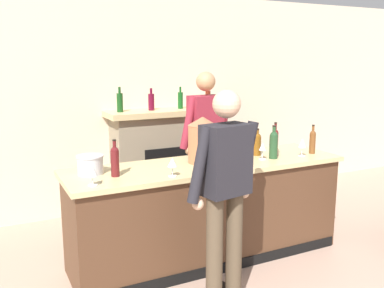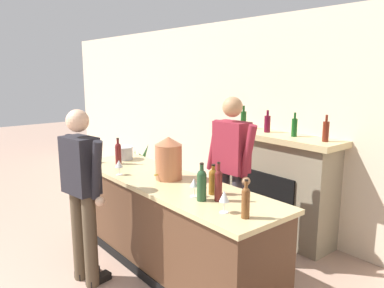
{
  "view_description": "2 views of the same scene",
  "coord_description": "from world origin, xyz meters",
  "px_view_note": "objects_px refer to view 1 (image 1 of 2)",
  "views": [
    {
      "loc": [
        -1.89,
        -0.83,
        1.93
      ],
      "look_at": [
        0.1,
        3.13,
        1.05
      ],
      "focal_mm": 40.0,
      "sensor_mm": 36.0,
      "label": 1
    },
    {
      "loc": [
        3.01,
        0.5,
        2.06
      ],
      "look_at": [
        -0.03,
        2.99,
        1.29
      ],
      "focal_mm": 35.0,
      "sensor_mm": 36.0,
      "label": 2
    }
  ],
  "objects_px": {
    "person_bartender": "(206,145)",
    "wine_glass_front_right": "(262,148)",
    "person_customer": "(225,191)",
    "copper_dispenser": "(203,140)",
    "wine_bottle_cabernet_heavy": "(257,143)",
    "wine_bottle_port_short": "(115,160)",
    "wine_bottle_rose_blush": "(313,141)",
    "wine_bottle_riesling_slim": "(274,144)",
    "fireplace_stone": "(167,158)",
    "ice_bucket_steel": "(90,165)",
    "wine_glass_back_row": "(172,163)",
    "wine_glass_front_left": "(92,171)",
    "wine_glass_by_dispenser": "(302,144)",
    "wine_bottle_chardonnay_pale": "(275,141)"
  },
  "relations": [
    {
      "from": "wine_bottle_chardonnay_pale",
      "to": "wine_glass_by_dispenser",
      "type": "relative_size",
      "value": 1.89
    },
    {
      "from": "copper_dispenser",
      "to": "ice_bucket_steel",
      "type": "xyz_separation_m",
      "value": [
        -1.05,
        0.07,
        -0.14
      ]
    },
    {
      "from": "fireplace_stone",
      "to": "wine_bottle_riesling_slim",
      "type": "relative_size",
      "value": 4.82
    },
    {
      "from": "person_bartender",
      "to": "wine_glass_front_right",
      "type": "xyz_separation_m",
      "value": [
        0.25,
        -0.71,
        0.08
      ]
    },
    {
      "from": "wine_bottle_riesling_slim",
      "to": "wine_glass_back_row",
      "type": "relative_size",
      "value": 2.05
    },
    {
      "from": "wine_bottle_riesling_slim",
      "to": "wine_bottle_rose_blush",
      "type": "distance_m",
      "value": 0.5
    },
    {
      "from": "fireplace_stone",
      "to": "wine_bottle_rose_blush",
      "type": "relative_size",
      "value": 5.28
    },
    {
      "from": "wine_bottle_chardonnay_pale",
      "to": "person_bartender",
      "type": "bearing_deg",
      "value": 126.99
    },
    {
      "from": "ice_bucket_steel",
      "to": "wine_bottle_cabernet_heavy",
      "type": "height_order",
      "value": "wine_bottle_cabernet_heavy"
    },
    {
      "from": "wine_glass_front_right",
      "to": "wine_glass_by_dispenser",
      "type": "xyz_separation_m",
      "value": [
        0.45,
        -0.06,
        0.01
      ]
    },
    {
      "from": "person_bartender",
      "to": "fireplace_stone",
      "type": "bearing_deg",
      "value": 94.35
    },
    {
      "from": "wine_bottle_cabernet_heavy",
      "to": "wine_glass_front_right",
      "type": "relative_size",
      "value": 1.66
    },
    {
      "from": "fireplace_stone",
      "to": "wine_bottle_port_short",
      "type": "bearing_deg",
      "value": -126.01
    },
    {
      "from": "person_bartender",
      "to": "copper_dispenser",
      "type": "height_order",
      "value": "person_bartender"
    },
    {
      "from": "person_customer",
      "to": "wine_glass_front_left",
      "type": "xyz_separation_m",
      "value": [
        -0.87,
        0.54,
        0.13
      ]
    },
    {
      "from": "wine_bottle_chardonnay_pale",
      "to": "wine_glass_front_right",
      "type": "bearing_deg",
      "value": -157.79
    },
    {
      "from": "person_customer",
      "to": "ice_bucket_steel",
      "type": "relative_size",
      "value": 7.42
    },
    {
      "from": "wine_bottle_cabernet_heavy",
      "to": "wine_bottle_port_short",
      "type": "distance_m",
      "value": 1.54
    },
    {
      "from": "person_customer",
      "to": "wine_bottle_cabernet_heavy",
      "type": "bearing_deg",
      "value": 43.83
    },
    {
      "from": "fireplace_stone",
      "to": "ice_bucket_steel",
      "type": "xyz_separation_m",
      "value": [
        -1.32,
        -1.42,
        0.38
      ]
    },
    {
      "from": "fireplace_stone",
      "to": "wine_glass_front_left",
      "type": "bearing_deg",
      "value": -128.12
    },
    {
      "from": "wine_glass_front_right",
      "to": "wine_glass_back_row",
      "type": "bearing_deg",
      "value": -170.49
    },
    {
      "from": "fireplace_stone",
      "to": "wine_glass_front_left",
      "type": "height_order",
      "value": "fireplace_stone"
    },
    {
      "from": "wine_glass_front_right",
      "to": "copper_dispenser",
      "type": "bearing_deg",
      "value": 165.87
    },
    {
      "from": "ice_bucket_steel",
      "to": "wine_bottle_cabernet_heavy",
      "type": "distance_m",
      "value": 1.7
    },
    {
      "from": "wine_bottle_cabernet_heavy",
      "to": "wine_glass_by_dispenser",
      "type": "distance_m",
      "value": 0.45
    },
    {
      "from": "copper_dispenser",
      "to": "ice_bucket_steel",
      "type": "distance_m",
      "value": 1.07
    },
    {
      "from": "wine_bottle_riesling_slim",
      "to": "wine_bottle_rose_blush",
      "type": "relative_size",
      "value": 1.1
    },
    {
      "from": "ice_bucket_steel",
      "to": "wine_bottle_rose_blush",
      "type": "distance_m",
      "value": 2.28
    },
    {
      "from": "wine_glass_back_row",
      "to": "wine_glass_front_left",
      "type": "xyz_separation_m",
      "value": [
        -0.67,
        0.04,
        -0.0
      ]
    },
    {
      "from": "wine_bottle_cabernet_heavy",
      "to": "wine_glass_front_left",
      "type": "height_order",
      "value": "wine_bottle_cabernet_heavy"
    },
    {
      "from": "wine_bottle_port_short",
      "to": "wine_bottle_rose_blush",
      "type": "xyz_separation_m",
      "value": [
        2.1,
        -0.06,
        -0.01
      ]
    },
    {
      "from": "person_bartender",
      "to": "wine_bottle_cabernet_heavy",
      "type": "relative_size",
      "value": 6.47
    },
    {
      "from": "person_bartender",
      "to": "wine_bottle_cabernet_heavy",
      "type": "bearing_deg",
      "value": -60.02
    },
    {
      "from": "fireplace_stone",
      "to": "wine_bottle_chardonnay_pale",
      "type": "relative_size",
      "value": 4.68
    },
    {
      "from": "wine_glass_back_row",
      "to": "wine_glass_front_left",
      "type": "relative_size",
      "value": 0.95
    },
    {
      "from": "wine_bottle_port_short",
      "to": "person_bartender",
      "type": "bearing_deg",
      "value": 28.51
    },
    {
      "from": "fireplace_stone",
      "to": "person_customer",
      "type": "relative_size",
      "value": 0.94
    },
    {
      "from": "ice_bucket_steel",
      "to": "wine_bottle_riesling_slim",
      "type": "xyz_separation_m",
      "value": [
        1.76,
        -0.23,
        0.07
      ]
    },
    {
      "from": "wine_glass_back_row",
      "to": "wine_bottle_rose_blush",
      "type": "bearing_deg",
      "value": 5.58
    },
    {
      "from": "person_bartender",
      "to": "wine_bottle_chardonnay_pale",
      "type": "bearing_deg",
      "value": -53.01
    },
    {
      "from": "wine_bottle_rose_blush",
      "to": "person_bartender",
      "type": "bearing_deg",
      "value": 140.47
    },
    {
      "from": "wine_bottle_chardonnay_pale",
      "to": "wine_glass_by_dispenser",
      "type": "xyz_separation_m",
      "value": [
        0.23,
        -0.15,
        -0.02
      ]
    },
    {
      "from": "fireplace_stone",
      "to": "wine_glass_back_row",
      "type": "xyz_separation_m",
      "value": [
        -0.73,
        -1.81,
        0.41
      ]
    },
    {
      "from": "person_bartender",
      "to": "wine_bottle_port_short",
      "type": "xyz_separation_m",
      "value": [
        -1.22,
        -0.66,
        0.1
      ]
    },
    {
      "from": "wine_bottle_rose_blush",
      "to": "wine_glass_front_right",
      "type": "xyz_separation_m",
      "value": [
        -0.63,
        0.01,
        -0.02
      ]
    },
    {
      "from": "fireplace_stone",
      "to": "copper_dispenser",
      "type": "distance_m",
      "value": 1.6
    },
    {
      "from": "person_customer",
      "to": "copper_dispenser",
      "type": "xyz_separation_m",
      "value": [
        0.25,
        0.83,
        0.23
      ]
    },
    {
      "from": "copper_dispenser",
      "to": "wine_glass_by_dispenser",
      "type": "height_order",
      "value": "copper_dispenser"
    },
    {
      "from": "person_customer",
      "to": "wine_bottle_cabernet_heavy",
      "type": "relative_size",
      "value": 6.17
    }
  ]
}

